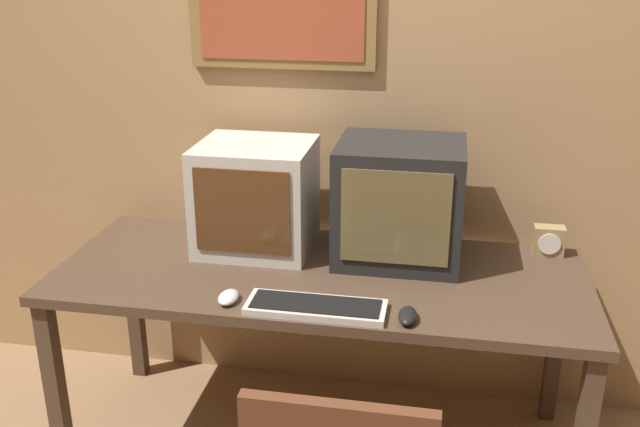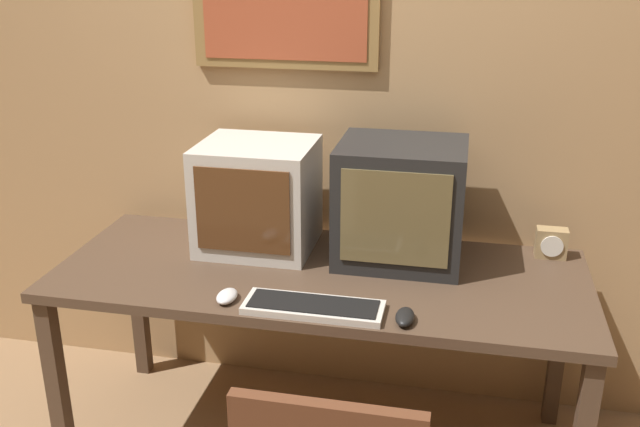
# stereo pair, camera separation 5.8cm
# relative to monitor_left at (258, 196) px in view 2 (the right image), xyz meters

# --- Properties ---
(wall_back) EXTENTS (8.00, 0.08, 2.60)m
(wall_back) POSITION_rel_monitor_left_xyz_m (0.27, 0.30, 0.37)
(wall_back) COLOR tan
(wall_back) RESTS_ON ground_plane
(desk) EXTENTS (1.86, 0.75, 0.74)m
(desk) POSITION_rel_monitor_left_xyz_m (0.27, -0.17, -0.27)
(desk) COLOR #4C3828
(desk) RESTS_ON ground_plane
(monitor_left) EXTENTS (0.41, 0.38, 0.40)m
(monitor_left) POSITION_rel_monitor_left_xyz_m (0.00, 0.00, 0.00)
(monitor_left) COLOR beige
(monitor_left) RESTS_ON desk
(monitor_right) EXTENTS (0.44, 0.39, 0.43)m
(monitor_right) POSITION_rel_monitor_left_xyz_m (0.53, 0.00, 0.01)
(monitor_right) COLOR black
(monitor_right) RESTS_ON desk
(keyboard_main) EXTENTS (0.44, 0.15, 0.03)m
(keyboard_main) POSITION_rel_monitor_left_xyz_m (0.31, -0.46, -0.19)
(keyboard_main) COLOR beige
(keyboard_main) RESTS_ON desk
(mouse_near_keyboard) EXTENTS (0.06, 0.11, 0.04)m
(mouse_near_keyboard) POSITION_rel_monitor_left_xyz_m (0.60, -0.47, -0.18)
(mouse_near_keyboard) COLOR black
(mouse_near_keyboard) RESTS_ON desk
(mouse_far_corner) EXTENTS (0.06, 0.10, 0.03)m
(mouse_far_corner) POSITION_rel_monitor_left_xyz_m (0.03, -0.45, -0.18)
(mouse_far_corner) COLOR silver
(mouse_far_corner) RESTS_ON desk
(desk_clock) EXTENTS (0.11, 0.07, 0.11)m
(desk_clock) POSITION_rel_monitor_left_xyz_m (1.07, 0.12, -0.15)
(desk_clock) COLOR #A38456
(desk_clock) RESTS_ON desk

